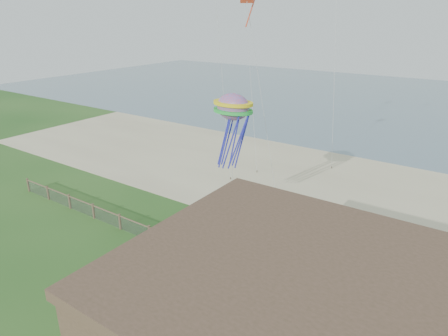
{
  "coord_description": "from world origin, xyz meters",
  "views": [
    {
      "loc": [
        15.05,
        -11.03,
        14.82
      ],
      "look_at": [
        1.93,
        8.0,
        5.95
      ],
      "focal_mm": 32.0,
      "sensor_mm": 36.0,
      "label": 1
    }
  ],
  "objects": [
    {
      "name": "ocean",
      "position": [
        0.0,
        66.0,
        0.0
      ],
      "size": [
        160.0,
        68.0,
        0.02
      ],
      "primitive_type": "cube",
      "color": "slate",
      "rests_on": "ground"
    },
    {
      "name": "chainlink_fence",
      "position": [
        0.0,
        6.0,
        0.55
      ],
      "size": [
        36.2,
        0.2,
        1.25
      ],
      "primitive_type": null,
      "color": "#4B3F2A",
      "rests_on": "ground"
    },
    {
      "name": "ground",
      "position": [
        0.0,
        0.0,
        0.0
      ],
      "size": [
        160.0,
        160.0,
        0.0
      ],
      "primitive_type": "plane",
      "color": "#214E1B",
      "rests_on": "ground"
    },
    {
      "name": "sand_beach",
      "position": [
        0.0,
        22.0,
        0.0
      ],
      "size": [
        72.0,
        20.0,
        0.02
      ],
      "primitive_type": "cube",
      "color": "tan",
      "rests_on": "ground"
    },
    {
      "name": "octopus_kite",
      "position": [
        0.52,
        11.1,
        7.53
      ],
      "size": [
        3.26,
        2.58,
        6.0
      ],
      "primitive_type": null,
      "rotation": [
        0.0,
        0.0,
        0.19
      ],
      "color": "#FF3328"
    },
    {
      "name": "kite_red",
      "position": [
        -0.82,
        14.8,
        15.56
      ],
      "size": [
        1.83,
        1.97,
        2.38
      ],
      "primitive_type": null,
      "rotation": [
        0.44,
        0.0,
        0.58
      ],
      "color": "#C03F21"
    },
    {
      "name": "picnic_table",
      "position": [
        2.89,
        1.54,
        0.34
      ],
      "size": [
        1.93,
        1.71,
        0.68
      ],
      "primitive_type": null,
      "rotation": [
        0.0,
        0.0,
        0.38
      ],
      "color": "brown",
      "rests_on": "ground"
    }
  ]
}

